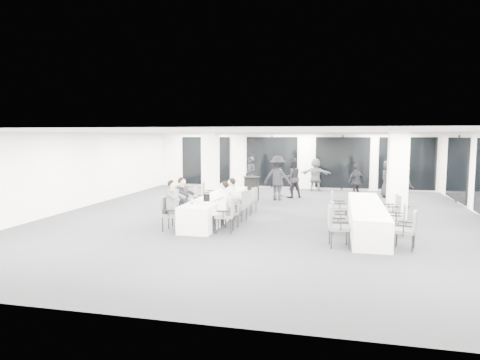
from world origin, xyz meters
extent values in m
cube|color=#25252A|center=(0.00, 0.00, -0.01)|extent=(14.00, 16.00, 0.02)
cube|color=silver|center=(0.00, 0.00, 2.81)|extent=(14.00, 16.00, 0.02)
cube|color=white|center=(-7.01, 0.00, 1.40)|extent=(0.02, 16.00, 2.80)
cube|color=white|center=(0.00, 8.01, 1.40)|extent=(14.00, 0.02, 2.80)
cube|color=white|center=(0.00, -8.01, 1.40)|extent=(14.00, 0.02, 2.80)
cube|color=black|center=(0.00, 7.94, 1.35)|extent=(13.60, 0.06, 2.50)
cube|color=white|center=(-2.80, 3.20, 1.40)|extent=(0.60, 0.60, 2.80)
cube|color=white|center=(4.20, 1.00, 1.40)|extent=(0.60, 0.60, 2.80)
cube|color=silver|center=(-1.46, -0.45, 0.38)|extent=(0.90, 5.00, 0.75)
cube|color=silver|center=(3.13, -1.15, 0.38)|extent=(0.90, 5.00, 0.75)
cylinder|color=black|center=(-1.17, 3.63, 0.49)|extent=(0.62, 0.62, 0.98)
cylinder|color=black|center=(-1.17, 3.63, 0.98)|extent=(0.71, 0.71, 0.02)
cube|color=#595C62|center=(-2.21, -2.44, 0.45)|extent=(0.48, 0.50, 0.08)
cube|color=#595C62|center=(-2.43, -2.43, 0.73)|extent=(0.08, 0.47, 0.46)
cylinder|color=black|center=(-2.41, -2.23, 0.21)|extent=(0.04, 0.04, 0.41)
cylinder|color=black|center=(-2.42, -2.63, 0.21)|extent=(0.04, 0.04, 0.41)
cylinder|color=black|center=(-2.00, -2.25, 0.21)|extent=(0.04, 0.04, 0.41)
cylinder|color=black|center=(-2.02, -2.65, 0.21)|extent=(0.04, 0.04, 0.41)
cube|color=black|center=(-2.20, -2.19, 0.63)|extent=(0.34, 0.05, 0.04)
cube|color=black|center=(-2.22, -2.69, 0.63)|extent=(0.34, 0.05, 0.04)
cube|color=#595C62|center=(-2.21, -1.66, 0.49)|extent=(0.53, 0.55, 0.09)
cube|color=#595C62|center=(-2.45, -1.64, 0.78)|extent=(0.10, 0.50, 0.50)
cylinder|color=black|center=(-2.41, -1.42, 0.22)|extent=(0.04, 0.04, 0.44)
cylinder|color=black|center=(-2.44, -1.86, 0.22)|extent=(0.04, 0.04, 0.44)
cylinder|color=black|center=(-1.98, -1.45, 0.22)|extent=(0.04, 0.04, 0.44)
cylinder|color=black|center=(-2.01, -1.89, 0.22)|extent=(0.04, 0.04, 0.44)
cube|color=black|center=(-2.19, -1.39, 0.67)|extent=(0.37, 0.07, 0.04)
cube|color=black|center=(-2.23, -1.93, 0.67)|extent=(0.37, 0.07, 0.04)
cube|color=#595C62|center=(-2.21, -0.73, 0.44)|extent=(0.49, 0.51, 0.08)
cube|color=#595C62|center=(-2.43, -0.71, 0.70)|extent=(0.10, 0.45, 0.45)
cylinder|color=black|center=(-2.39, -0.51, 0.20)|extent=(0.03, 0.03, 0.40)
cylinder|color=black|center=(-2.43, -0.90, 0.20)|extent=(0.03, 0.03, 0.40)
cylinder|color=black|center=(-2.00, -0.55, 0.20)|extent=(0.03, 0.03, 0.40)
cylinder|color=black|center=(-2.04, -0.94, 0.20)|extent=(0.03, 0.03, 0.40)
cube|color=black|center=(-2.19, -0.48, 0.60)|extent=(0.33, 0.07, 0.04)
cube|color=black|center=(-2.24, -0.97, 0.60)|extent=(0.33, 0.07, 0.04)
cube|color=#595C62|center=(-2.21, 0.14, 0.44)|extent=(0.47, 0.49, 0.08)
cube|color=#595C62|center=(-2.43, 0.13, 0.71)|extent=(0.08, 0.45, 0.45)
cylinder|color=black|center=(-2.42, 0.33, 0.20)|extent=(0.04, 0.04, 0.40)
cylinder|color=black|center=(-2.40, -0.06, 0.20)|extent=(0.04, 0.04, 0.40)
cylinder|color=black|center=(-2.02, 0.35, 0.20)|extent=(0.04, 0.04, 0.40)
cylinder|color=black|center=(-2.01, -0.05, 0.20)|extent=(0.04, 0.04, 0.40)
cube|color=black|center=(-2.22, 0.39, 0.61)|extent=(0.34, 0.05, 0.04)
cube|color=black|center=(-2.20, -0.10, 0.61)|extent=(0.34, 0.05, 0.04)
cube|color=#595C62|center=(-2.21, 1.18, 0.47)|extent=(0.57, 0.59, 0.08)
cube|color=#595C62|center=(-2.44, 1.14, 0.75)|extent=(0.16, 0.48, 0.48)
cylinder|color=black|center=(-2.46, 1.34, 0.21)|extent=(0.04, 0.04, 0.43)
cylinder|color=black|center=(-2.37, 0.94, 0.21)|extent=(0.04, 0.04, 0.43)
cylinder|color=black|center=(-2.05, 1.43, 0.21)|extent=(0.04, 0.04, 0.43)
cylinder|color=black|center=(-1.97, 1.02, 0.21)|extent=(0.04, 0.04, 0.43)
cube|color=black|center=(-2.27, 1.44, 0.65)|extent=(0.36, 0.12, 0.04)
cube|color=black|center=(-2.16, 0.93, 0.65)|extent=(0.36, 0.12, 0.04)
cube|color=#595C62|center=(-0.71, -2.34, 0.47)|extent=(0.54, 0.56, 0.08)
cube|color=#595C62|center=(-0.49, -2.31, 0.75)|extent=(0.12, 0.48, 0.48)
cylinder|color=black|center=(-0.48, -2.52, 0.21)|extent=(0.04, 0.04, 0.43)
cylinder|color=black|center=(-0.53, -2.10, 0.21)|extent=(0.04, 0.04, 0.43)
cylinder|color=black|center=(-0.89, -2.57, 0.21)|extent=(0.04, 0.04, 0.43)
cylinder|color=black|center=(-0.95, -2.15, 0.21)|extent=(0.04, 0.04, 0.43)
cube|color=black|center=(-0.68, -2.60, 0.65)|extent=(0.36, 0.09, 0.04)
cube|color=black|center=(-0.75, -2.08, 0.65)|extent=(0.36, 0.09, 0.04)
cube|color=#595C62|center=(-0.71, -1.51, 0.41)|extent=(0.51, 0.52, 0.07)
cube|color=#595C62|center=(-0.52, -1.46, 0.66)|extent=(0.15, 0.42, 0.42)
cylinder|color=black|center=(-0.49, -1.64, 0.19)|extent=(0.03, 0.03, 0.37)
cylinder|color=black|center=(-0.58, -1.29, 0.19)|extent=(0.03, 0.03, 0.37)
cylinder|color=black|center=(-0.85, -1.73, 0.19)|extent=(0.03, 0.03, 0.37)
cylinder|color=black|center=(-0.93, -1.37, 0.19)|extent=(0.03, 0.03, 0.37)
cube|color=black|center=(-0.66, -1.73, 0.57)|extent=(0.31, 0.11, 0.04)
cube|color=black|center=(-0.77, -1.28, 0.57)|extent=(0.31, 0.11, 0.04)
cube|color=#595C62|center=(-0.71, -0.69, 0.46)|extent=(0.53, 0.55, 0.08)
cube|color=#595C62|center=(-0.49, -0.72, 0.73)|extent=(0.13, 0.47, 0.47)
cylinder|color=black|center=(-0.54, -0.92, 0.21)|extent=(0.04, 0.04, 0.42)
cylinder|color=black|center=(-0.48, -0.52, 0.21)|extent=(0.04, 0.04, 0.42)
cylinder|color=black|center=(-0.94, -0.86, 0.21)|extent=(0.04, 0.04, 0.42)
cylinder|color=black|center=(-0.88, -0.46, 0.21)|extent=(0.04, 0.04, 0.42)
cube|color=black|center=(-0.75, -0.94, 0.63)|extent=(0.35, 0.09, 0.04)
cube|color=black|center=(-0.68, -0.44, 0.63)|extent=(0.35, 0.09, 0.04)
cube|color=#595C62|center=(-0.71, 0.08, 0.41)|extent=(0.46, 0.48, 0.07)
cube|color=#595C62|center=(-0.51, 0.06, 0.65)|extent=(0.10, 0.42, 0.42)
cylinder|color=black|center=(-0.55, -0.12, 0.19)|extent=(0.03, 0.03, 0.37)
cylinder|color=black|center=(-0.51, 0.24, 0.19)|extent=(0.03, 0.03, 0.37)
cylinder|color=black|center=(-0.91, -0.08, 0.19)|extent=(0.03, 0.03, 0.37)
cylinder|color=black|center=(-0.87, 0.28, 0.19)|extent=(0.03, 0.03, 0.37)
cube|color=black|center=(-0.74, -0.15, 0.56)|extent=(0.31, 0.07, 0.04)
cube|color=black|center=(-0.69, 0.30, 0.56)|extent=(0.31, 0.07, 0.04)
cube|color=#595C62|center=(-0.71, 1.01, 0.41)|extent=(0.51, 0.52, 0.07)
cube|color=#595C62|center=(-0.52, 0.96, 0.66)|extent=(0.15, 0.42, 0.42)
cylinder|color=black|center=(-0.57, 0.79, 0.19)|extent=(0.03, 0.03, 0.37)
cylinder|color=black|center=(-0.49, 1.14, 0.19)|extent=(0.03, 0.03, 0.37)
cylinder|color=black|center=(-0.93, 0.87, 0.19)|extent=(0.03, 0.03, 0.37)
cylinder|color=black|center=(-0.85, 1.22, 0.19)|extent=(0.03, 0.03, 0.37)
cube|color=black|center=(-0.76, 0.78, 0.57)|extent=(0.31, 0.10, 0.04)
cube|color=black|center=(-0.66, 1.23, 0.57)|extent=(0.31, 0.10, 0.04)
cube|color=#595C62|center=(2.38, -3.18, 0.47)|extent=(0.54, 0.56, 0.08)
cube|color=#595C62|center=(2.16, -3.20, 0.75)|extent=(0.12, 0.48, 0.48)
cylinder|color=black|center=(2.15, -2.99, 0.21)|extent=(0.04, 0.04, 0.43)
cylinder|color=black|center=(2.20, -3.41, 0.21)|extent=(0.04, 0.04, 0.43)
cylinder|color=black|center=(2.57, -2.94, 0.21)|extent=(0.04, 0.04, 0.43)
cylinder|color=black|center=(2.62, -3.36, 0.21)|extent=(0.04, 0.04, 0.43)
cube|color=black|center=(2.35, -2.92, 0.65)|extent=(0.36, 0.09, 0.04)
cube|color=black|center=(2.42, -3.43, 0.65)|extent=(0.36, 0.09, 0.04)
cube|color=#595C62|center=(2.38, -1.70, 0.42)|extent=(0.49, 0.51, 0.07)
cube|color=#595C62|center=(2.18, -1.74, 0.67)|extent=(0.12, 0.43, 0.43)
cylinder|color=black|center=(2.17, -1.55, 0.19)|extent=(0.03, 0.03, 0.38)
cylinder|color=black|center=(2.23, -1.92, 0.19)|extent=(0.03, 0.03, 0.38)
cylinder|color=black|center=(2.54, -1.49, 0.19)|extent=(0.03, 0.03, 0.38)
cylinder|color=black|center=(2.60, -1.86, 0.19)|extent=(0.03, 0.03, 0.38)
cube|color=black|center=(2.35, -1.48, 0.57)|extent=(0.32, 0.09, 0.04)
cube|color=black|center=(2.42, -1.93, 0.57)|extent=(0.32, 0.09, 0.04)
cube|color=#595C62|center=(2.38, -0.15, 0.45)|extent=(0.49, 0.51, 0.08)
cube|color=#595C62|center=(2.16, -0.17, 0.73)|extent=(0.09, 0.47, 0.46)
cylinder|color=black|center=(2.17, 0.03, 0.21)|extent=(0.04, 0.04, 0.41)
cylinder|color=black|center=(2.20, -0.37, 0.21)|extent=(0.04, 0.04, 0.41)
cylinder|color=black|center=(2.57, 0.06, 0.21)|extent=(0.04, 0.04, 0.41)
cylinder|color=black|center=(2.60, -0.34, 0.21)|extent=(0.04, 0.04, 0.41)
cube|color=black|center=(2.37, 0.10, 0.63)|extent=(0.34, 0.06, 0.04)
cube|color=black|center=(2.40, -0.41, 0.63)|extent=(0.34, 0.06, 0.04)
cube|color=#595C62|center=(3.88, -3.06, 0.44)|extent=(0.56, 0.57, 0.08)
cube|color=#595C62|center=(4.09, -3.12, 0.71)|extent=(0.17, 0.45, 0.45)
cylinder|color=black|center=(4.03, -3.30, 0.20)|extent=(0.04, 0.04, 0.40)
cylinder|color=black|center=(4.12, -2.92, 0.20)|extent=(0.04, 0.04, 0.40)
cylinder|color=black|center=(3.65, -3.20, 0.20)|extent=(0.04, 0.04, 0.40)
cylinder|color=black|center=(3.74, -2.82, 0.20)|extent=(0.04, 0.04, 0.40)
cube|color=black|center=(3.82, -3.30, 0.61)|extent=(0.33, 0.12, 0.04)
cube|color=black|center=(3.95, -2.82, 0.61)|extent=(0.33, 0.12, 0.04)
cube|color=#595C62|center=(3.88, -1.54, 0.41)|extent=(0.47, 0.49, 0.07)
cube|color=#595C62|center=(4.08, -1.57, 0.65)|extent=(0.11, 0.42, 0.42)
cylinder|color=black|center=(4.04, -1.75, 0.19)|extent=(0.03, 0.03, 0.37)
cylinder|color=black|center=(4.09, -1.39, 0.19)|extent=(0.03, 0.03, 0.37)
cylinder|color=black|center=(3.68, -1.70, 0.19)|extent=(0.03, 0.03, 0.37)
cylinder|color=black|center=(3.73, -1.34, 0.19)|extent=(0.03, 0.03, 0.37)
cube|color=black|center=(3.86, -1.77, 0.56)|extent=(0.31, 0.08, 0.04)
cube|color=black|center=(3.91, -1.32, 0.56)|extent=(0.31, 0.08, 0.04)
cube|color=#595C62|center=(3.88, -0.24, 0.43)|extent=(0.50, 0.51, 0.08)
cube|color=#595C62|center=(4.09, -0.22, 0.69)|extent=(0.11, 0.44, 0.44)
cylinder|color=black|center=(4.10, -0.41, 0.20)|extent=(0.03, 0.03, 0.39)
cylinder|color=black|center=(4.05, -0.03, 0.20)|extent=(0.03, 0.03, 0.39)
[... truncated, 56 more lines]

